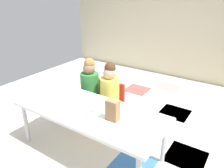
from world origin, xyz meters
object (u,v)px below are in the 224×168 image
object	(u,v)px
craft_table	(90,113)
seated_child_middle_seat	(110,89)
seated_child_near_camera	(90,83)
donut_powdered_loose	(91,112)
paper_plate_near_edge	(77,110)
paper_bag_brown	(113,110)
donut_powdered_on_plate	(77,108)

from	to	relation	value
craft_table	seated_child_middle_seat	size ratio (longest dim) A/B	1.87
seated_child_near_camera	donut_powdered_loose	bearing A→B (deg)	-50.07
paper_plate_near_edge	donut_powdered_loose	bearing A→B (deg)	9.95
paper_bag_brown	donut_powdered_loose	distance (m)	0.28
seated_child_middle_seat	donut_powdered_loose	distance (m)	0.68
donut_powdered_on_plate	craft_table	bearing A→B (deg)	39.68
craft_table	seated_child_middle_seat	xyz separation A→B (m)	(-0.13, 0.59, 0.04)
seated_child_near_camera	paper_bag_brown	world-z (taller)	seated_child_near_camera
paper_bag_brown	donut_powdered_on_plate	distance (m)	0.45
seated_child_middle_seat	donut_powdered_loose	world-z (taller)	seated_child_middle_seat
seated_child_near_camera	paper_bag_brown	distance (m)	1.02
paper_bag_brown	donut_powdered_on_plate	size ratio (longest dim) A/B	2.12
craft_table	paper_bag_brown	xyz separation A→B (m)	(0.33, -0.03, 0.16)
craft_table	donut_powdered_on_plate	distance (m)	0.15
craft_table	seated_child_near_camera	world-z (taller)	seated_child_near_camera
seated_child_middle_seat	donut_powdered_on_plate	distance (m)	0.68
craft_table	donut_powdered_on_plate	size ratio (longest dim) A/B	16.49
seated_child_near_camera	paper_plate_near_edge	world-z (taller)	seated_child_near_camera
seated_child_middle_seat	donut_powdered_loose	size ratio (longest dim) A/B	7.94
craft_table	seated_child_near_camera	xyz separation A→B (m)	(-0.47, 0.59, 0.04)
seated_child_near_camera	paper_plate_near_edge	bearing A→B (deg)	-61.56
craft_table	paper_plate_near_edge	xyz separation A→B (m)	(-0.10, -0.09, 0.05)
seated_child_middle_seat	donut_powdered_loose	bearing A→B (deg)	-72.94
paper_bag_brown	craft_table	bearing A→B (deg)	175.01
seated_child_near_camera	donut_powdered_on_plate	distance (m)	0.77
craft_table	donut_powdered_on_plate	bearing A→B (deg)	-140.32
craft_table	seated_child_middle_seat	bearing A→B (deg)	102.28
seated_child_near_camera	donut_powdered_on_plate	xyz separation A→B (m)	(0.37, -0.68, 0.03)
seated_child_middle_seat	paper_plate_near_edge	world-z (taller)	seated_child_middle_seat
seated_child_middle_seat	paper_bag_brown	bearing A→B (deg)	-53.55
paper_bag_brown	donut_powdered_loose	bearing A→B (deg)	-173.95
seated_child_near_camera	donut_powdered_loose	world-z (taller)	seated_child_near_camera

